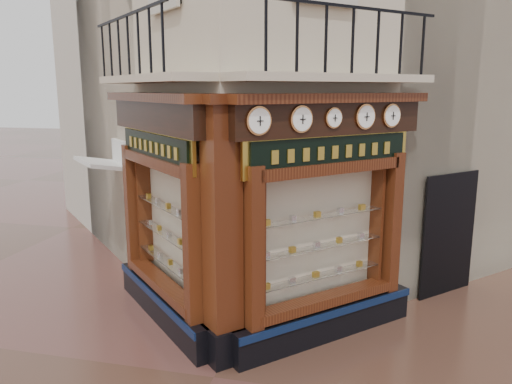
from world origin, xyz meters
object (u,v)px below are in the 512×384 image
(clock_a, at_px, (259,121))
(clock_b, at_px, (301,119))
(corner_pilaster, at_px, (222,237))
(awning, at_px, (110,276))
(clock_d, at_px, (365,117))
(clock_c, at_px, (334,118))
(clock_e, at_px, (392,116))
(signboard_left, at_px, (155,147))
(signboard_right, at_px, (332,152))

(clock_a, bearing_deg, clock_b, -0.00)
(corner_pilaster, relative_size, awning, 2.68)
(clock_b, relative_size, clock_d, 0.99)
(corner_pilaster, distance_m, clock_c, 2.40)
(clock_a, xyz_separation_m, clock_e, (1.78, 1.78, 0.00))
(clock_c, height_order, signboard_left, clock_c)
(clock_c, height_order, awning, clock_c)
(clock_c, xyz_separation_m, clock_d, (0.45, 0.45, 0.00))
(clock_b, xyz_separation_m, clock_c, (0.42, 0.42, 0.00))
(clock_c, xyz_separation_m, awning, (-4.92, 1.87, -3.62))
(corner_pilaster, xyz_separation_m, clock_d, (1.93, 1.32, 1.67))
(corner_pilaster, xyz_separation_m, signboard_right, (1.46, 1.01, 1.15))
(clock_d, height_order, clock_e, clock_d)
(clock_a, relative_size, awning, 0.26)
(clock_c, height_order, clock_e, clock_e)
(clock_d, distance_m, clock_e, 0.57)
(clock_a, xyz_separation_m, signboard_left, (-2.01, 1.07, -0.52))
(clock_e, distance_m, signboard_left, 3.89)
(clock_e, xyz_separation_m, signboard_left, (-3.79, -0.71, -0.52))
(clock_c, relative_size, clock_d, 0.78)
(clock_b, relative_size, signboard_left, 0.18)
(clock_b, bearing_deg, clock_e, 0.00)
(signboard_right, bearing_deg, awning, 115.64)
(clock_d, relative_size, clock_e, 1.04)
(clock_b, xyz_separation_m, clock_d, (0.87, 0.87, 0.00))
(clock_a, relative_size, clock_b, 1.02)
(awning, xyz_separation_m, signboard_right, (4.91, -1.72, 3.10))
(clock_b, height_order, clock_e, clock_b)
(signboard_right, bearing_deg, clock_b, -170.82)
(corner_pilaster, bearing_deg, signboard_right, -10.25)
(clock_e, bearing_deg, signboard_left, 145.65)
(clock_e, bearing_deg, awning, 125.07)
(clock_b, distance_m, awning, 6.21)
(corner_pilaster, height_order, awning, corner_pilaster)
(clock_c, xyz_separation_m, signboard_left, (-2.94, 0.14, -0.52))
(clock_e, relative_size, signboard_right, 0.16)
(clock_c, bearing_deg, clock_a, -180.00)
(clock_a, height_order, clock_d, same)
(clock_e, height_order, awning, clock_e)
(clock_e, bearing_deg, clock_d, -180.00)
(clock_b, height_order, awning, clock_b)
(clock_d, bearing_deg, clock_b, -180.00)
(corner_pilaster, relative_size, clock_e, 10.51)
(clock_d, relative_size, awning, 0.26)
(signboard_right, bearing_deg, corner_pilaster, 169.75)
(corner_pilaster, distance_m, signboard_left, 2.12)
(clock_d, bearing_deg, corner_pilaster, 169.47)
(corner_pilaster, relative_size, clock_d, 10.15)
(clock_a, bearing_deg, awning, 100.08)
(clock_b, distance_m, clock_c, 0.59)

